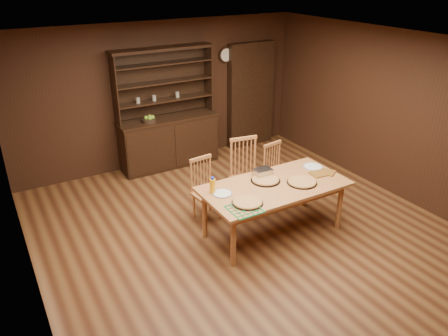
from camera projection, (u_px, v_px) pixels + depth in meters
floor at (249, 235)px, 6.15m from camera, size 6.00×6.00×0.00m
room_shell at (252, 129)px, 5.48m from camera, size 6.00×6.00×6.00m
china_hutch at (168, 135)px, 8.05m from camera, size 1.84×0.52×2.17m
doorway at (251, 95)px, 8.84m from camera, size 1.00×0.18×2.10m
wall_clock at (226, 55)px, 8.27m from camera, size 0.30×0.05×0.30m
dining_table at (274, 190)px, 5.93m from camera, size 2.00×1.00×0.75m
chair_left at (204, 186)px, 6.41m from camera, size 0.42×0.41×0.94m
chair_center at (245, 171)px, 6.66m from camera, size 0.52×0.50×1.11m
chair_right at (275, 170)px, 6.91m from camera, size 0.44×0.43×0.94m
pizza_left at (247, 202)px, 5.44m from camera, size 0.40×0.40×0.04m
pizza_right at (302, 182)px, 5.95m from camera, size 0.41×0.41×0.04m
pizza_center at (265, 180)px, 6.00m from camera, size 0.41×0.41×0.04m
cooling_rack at (245, 209)px, 5.30m from camera, size 0.43×0.43×0.02m
plate_left at (222, 193)px, 5.66m from camera, size 0.25×0.25×0.02m
plate_right at (313, 167)px, 6.41m from camera, size 0.28×0.28×0.02m
foil_dish at (263, 172)px, 6.14m from camera, size 0.26×0.19×0.10m
juice_bottle at (213, 186)px, 5.66m from camera, size 0.08×0.08×0.23m
pot_holder_a at (327, 172)px, 6.24m from camera, size 0.29×0.29×0.02m
pot_holder_b at (318, 174)px, 6.19m from camera, size 0.23×0.23×0.02m
fruit_bowl at (149, 119)px, 7.67m from camera, size 0.25×0.25×0.12m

